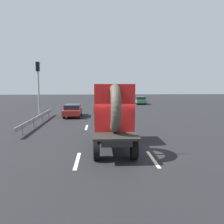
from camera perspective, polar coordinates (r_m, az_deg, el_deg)
The scene contains 10 objects.
ground_plane at distance 12.11m, azimuth 1.77°, elevation -9.44°, with size 120.00×120.00×0.00m, color black.
flatbed_truck at distance 12.55m, azimuth 0.11°, elevation -1.07°, with size 2.02×5.25×3.43m.
distant_sedan at distance 24.15m, azimuth -9.72°, elevation 0.47°, with size 1.69×3.95×1.29m.
traffic_light at distance 23.75m, azimuth -17.83°, elevation 7.20°, with size 0.42×0.36×5.52m.
guardrail at distance 20.49m, azimuth -17.96°, elevation -1.43°, with size 0.10×10.99×0.71m.
lane_dash_left_near at distance 10.65m, azimuth -8.62°, elevation -11.85°, with size 2.32×0.16×0.01m, color beige.
lane_dash_left_far at distance 18.21m, azimuth -6.36°, elevation -3.82°, with size 2.06×0.16×0.01m, color beige.
lane_dash_right_near at distance 10.92m, azimuth 10.12°, elevation -11.40°, with size 2.36×0.16×0.01m, color beige.
lane_dash_right_far at distance 18.26m, azimuth 4.53°, elevation -3.77°, with size 2.61×0.16×0.01m, color beige.
oncoming_car at distance 38.72m, azimuth 6.98°, elevation 2.97°, with size 1.63×3.81×1.24m.
Camera 1 is at (-1.03, -11.56, 3.46)m, focal length 36.82 mm.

